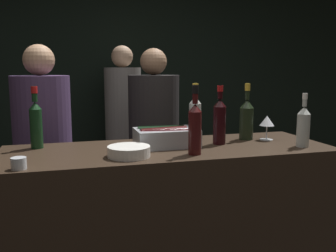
# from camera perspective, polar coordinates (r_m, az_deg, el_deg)

# --- Properties ---
(wall_back_chalkboard) EXTENTS (6.40, 0.06, 2.80)m
(wall_back_chalkboard) POSITION_cam_1_polar(r_m,az_deg,el_deg) (4.15, -7.82, 7.83)
(wall_back_chalkboard) COLOR black
(wall_back_chalkboard) RESTS_ON ground_plane
(bar_counter) EXTENTS (1.84, 0.63, 1.02)m
(bar_counter) POSITION_cam_1_polar(r_m,az_deg,el_deg) (2.27, 0.22, -16.03)
(bar_counter) COLOR #2D2116
(bar_counter) RESTS_ON ground_plane
(ice_bin_with_bottles) EXTENTS (0.35, 0.23, 0.11)m
(ice_bin_with_bottles) POSITION_cam_1_polar(r_m,az_deg,el_deg) (2.14, -0.43, -1.55)
(ice_bin_with_bottles) COLOR #9EA0A5
(ice_bin_with_bottles) RESTS_ON bar_counter
(bowl_white) EXTENTS (0.22, 0.22, 0.05)m
(bowl_white) POSITION_cam_1_polar(r_m,az_deg,el_deg) (1.91, -5.99, -3.81)
(bowl_white) COLOR silver
(bowl_white) RESTS_ON bar_counter
(wine_glass) EXTENTS (0.09, 0.09, 0.15)m
(wine_glass) POSITION_cam_1_polar(r_m,az_deg,el_deg) (2.40, 14.85, 0.63)
(wine_glass) COLOR silver
(wine_glass) RESTS_ON bar_counter
(candle_votive) EXTENTS (0.07, 0.07, 0.05)m
(candle_votive) POSITION_cam_1_polar(r_m,az_deg,el_deg) (1.79, -21.80, -5.30)
(candle_votive) COLOR silver
(candle_votive) RESTS_ON bar_counter
(white_wine_bottle) EXTENTS (0.07, 0.07, 0.31)m
(white_wine_bottle) POSITION_cam_1_polar(r_m,az_deg,el_deg) (2.26, 19.93, 0.13)
(white_wine_bottle) COLOR #B2B7AD
(white_wine_bottle) RESTS_ON bar_counter
(champagne_bottle) EXTENTS (0.09, 0.09, 0.35)m
(champagne_bottle) POSITION_cam_1_polar(r_m,az_deg,el_deg) (2.39, 11.88, 1.25)
(champagne_bottle) COLOR black
(champagne_bottle) RESTS_ON bar_counter
(rose_wine_bottle) EXTENTS (0.07, 0.07, 0.35)m
(rose_wine_bottle) POSITION_cam_1_polar(r_m,az_deg,el_deg) (2.28, 4.14, 1.42)
(rose_wine_bottle) COLOR #B2B7AD
(rose_wine_bottle) RESTS_ON bar_counter
(red_wine_bottle_burgundy) EXTENTS (0.07, 0.07, 0.35)m
(red_wine_bottle_burgundy) POSITION_cam_1_polar(r_m,az_deg,el_deg) (2.21, -19.48, 0.56)
(red_wine_bottle_burgundy) COLOR #143319
(red_wine_bottle_burgundy) RESTS_ON bar_counter
(red_wine_bottle_black_foil) EXTENTS (0.07, 0.07, 0.36)m
(red_wine_bottle_black_foil) POSITION_cam_1_polar(r_m,az_deg,el_deg) (1.93, 4.12, 0.02)
(red_wine_bottle_black_foil) COLOR #380F0F
(red_wine_bottle_black_foil) RESTS_ON bar_counter
(red_wine_bottle_tall) EXTENTS (0.08, 0.08, 0.35)m
(red_wine_bottle_tall) POSITION_cam_1_polar(r_m,az_deg,el_deg) (2.21, 7.86, 0.96)
(red_wine_bottle_tall) COLOR black
(red_wine_bottle_tall) RESTS_ON bar_counter
(person_in_hoodie) EXTENTS (0.41, 0.41, 1.62)m
(person_in_hoodie) POSITION_cam_1_polar(r_m,az_deg,el_deg) (3.03, -2.15, -2.14)
(person_in_hoodie) COLOR black
(person_in_hoodie) RESTS_ON ground_plane
(person_blond_tee) EXTENTS (0.39, 0.39, 1.63)m
(person_blond_tee) POSITION_cam_1_polar(r_m,az_deg,el_deg) (2.76, -18.44, -3.58)
(person_blond_tee) COLOR black
(person_blond_tee) RESTS_ON ground_plane
(person_grey_polo) EXTENTS (0.36, 0.36, 1.68)m
(person_grey_polo) POSITION_cam_1_polar(r_m,az_deg,el_deg) (3.73, -6.82, 0.60)
(person_grey_polo) COLOR black
(person_grey_polo) RESTS_ON ground_plane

